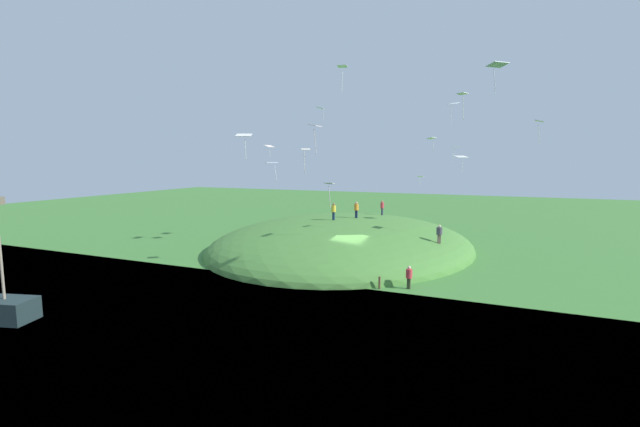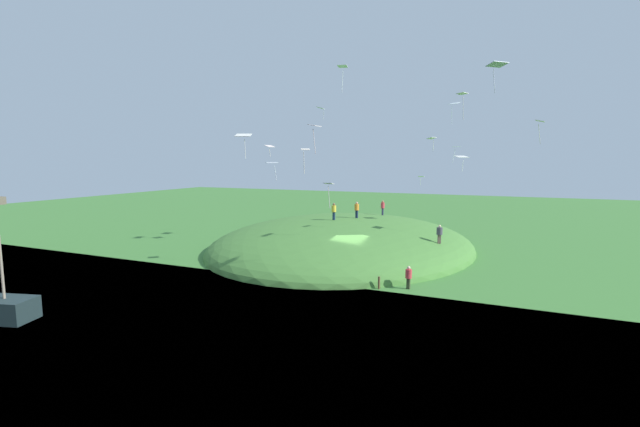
{
  "view_description": "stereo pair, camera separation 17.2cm",
  "coord_description": "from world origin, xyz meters",
  "px_view_note": "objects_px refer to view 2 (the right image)",
  "views": [
    {
      "loc": [
        -32.29,
        -11.33,
        8.56
      ],
      "look_at": [
        0.38,
        2.78,
        4.18
      ],
      "focal_mm": 24.34,
      "sensor_mm": 36.0,
      "label": 1
    },
    {
      "loc": [
        -32.22,
        -11.48,
        8.56
      ],
      "look_at": [
        0.38,
        2.78,
        4.18
      ],
      "focal_mm": 24.34,
      "sensor_mm": 36.0,
      "label": 2
    }
  ],
  "objects_px": {
    "kite_14": "(432,139)",
    "mooring_post": "(379,283)",
    "person_watching_kites": "(409,275)",
    "kite_3": "(243,136)",
    "kite_10": "(270,146)",
    "kite_13": "(272,163)",
    "kite_1": "(314,128)",
    "kite_9": "(421,177)",
    "kite_6": "(456,148)",
    "kite_0": "(329,186)",
    "kite_7": "(305,152)",
    "kite_4": "(321,108)",
    "person_with_child": "(357,208)",
    "person_walking_path": "(334,209)",
    "kite_2": "(461,157)",
    "kite_15": "(343,67)",
    "person_near_shore": "(439,232)",
    "kite_8": "(497,65)",
    "kite_5": "(462,95)",
    "kite_12": "(454,104)",
    "kite_11": "(540,122)",
    "person_on_hilltop": "(383,206)"
  },
  "relations": [
    {
      "from": "kite_14",
      "to": "mooring_post",
      "type": "bearing_deg",
      "value": 166.69
    },
    {
      "from": "person_watching_kites",
      "to": "kite_3",
      "type": "height_order",
      "value": "kite_3"
    },
    {
      "from": "kite_10",
      "to": "kite_13",
      "type": "bearing_deg",
      "value": -148.7
    },
    {
      "from": "kite_1",
      "to": "kite_10",
      "type": "relative_size",
      "value": 1.49
    },
    {
      "from": "kite_9",
      "to": "kite_6",
      "type": "bearing_deg",
      "value": -66.91
    },
    {
      "from": "kite_0",
      "to": "kite_7",
      "type": "distance_m",
      "value": 3.65
    },
    {
      "from": "kite_4",
      "to": "mooring_post",
      "type": "xyz_separation_m",
      "value": [
        -13.08,
        -9.95,
        -13.28
      ]
    },
    {
      "from": "person_with_child",
      "to": "person_watching_kites",
      "type": "height_order",
      "value": "person_with_child"
    },
    {
      "from": "kite_9",
      "to": "mooring_post",
      "type": "xyz_separation_m",
      "value": [
        -19.29,
        -0.99,
        -6.36
      ]
    },
    {
      "from": "person_walking_path",
      "to": "kite_2",
      "type": "bearing_deg",
      "value": 26.45
    },
    {
      "from": "kite_9",
      "to": "kite_10",
      "type": "xyz_separation_m",
      "value": [
        -9.25,
        13.1,
        3.12
      ]
    },
    {
      "from": "kite_3",
      "to": "kite_15",
      "type": "bearing_deg",
      "value": -11.99
    },
    {
      "from": "kite_10",
      "to": "kite_14",
      "type": "relative_size",
      "value": 1.03
    },
    {
      "from": "person_with_child",
      "to": "kite_15",
      "type": "bearing_deg",
      "value": 85.98
    },
    {
      "from": "person_watching_kites",
      "to": "kite_0",
      "type": "distance_m",
      "value": 8.04
    },
    {
      "from": "person_near_shore",
      "to": "person_with_child",
      "type": "bearing_deg",
      "value": 134.85
    },
    {
      "from": "kite_8",
      "to": "kite_5",
      "type": "bearing_deg",
      "value": 26.57
    },
    {
      "from": "kite_12",
      "to": "kite_9",
      "type": "bearing_deg",
      "value": 144.79
    },
    {
      "from": "kite_0",
      "to": "kite_14",
      "type": "bearing_deg",
      "value": -25.5
    },
    {
      "from": "kite_6",
      "to": "kite_12",
      "type": "relative_size",
      "value": 0.71
    },
    {
      "from": "kite_10",
      "to": "kite_13",
      "type": "distance_m",
      "value": 9.41
    },
    {
      "from": "person_walking_path",
      "to": "kite_3",
      "type": "relative_size",
      "value": 0.94
    },
    {
      "from": "kite_6",
      "to": "kite_7",
      "type": "xyz_separation_m",
      "value": [
        -21.05,
        7.61,
        -0.75
      ]
    },
    {
      "from": "kite_4",
      "to": "kite_11",
      "type": "height_order",
      "value": "kite_4"
    },
    {
      "from": "kite_5",
      "to": "kite_6",
      "type": "distance_m",
      "value": 15.96
    },
    {
      "from": "kite_2",
      "to": "kite_5",
      "type": "relative_size",
      "value": 0.8
    },
    {
      "from": "person_on_hilltop",
      "to": "mooring_post",
      "type": "relative_size",
      "value": 1.88
    },
    {
      "from": "kite_15",
      "to": "kite_1",
      "type": "bearing_deg",
      "value": -165.95
    },
    {
      "from": "kite_4",
      "to": "kite_9",
      "type": "distance_m",
      "value": 12.91
    },
    {
      "from": "person_walking_path",
      "to": "person_with_child",
      "type": "bearing_deg",
      "value": 62.28
    },
    {
      "from": "kite_3",
      "to": "kite_12",
      "type": "bearing_deg",
      "value": -23.04
    },
    {
      "from": "person_watching_kites",
      "to": "mooring_post",
      "type": "relative_size",
      "value": 1.85
    },
    {
      "from": "person_walking_path",
      "to": "mooring_post",
      "type": "relative_size",
      "value": 1.9
    },
    {
      "from": "kite_1",
      "to": "kite_13",
      "type": "relative_size",
      "value": 1.21
    },
    {
      "from": "kite_11",
      "to": "kite_2",
      "type": "bearing_deg",
      "value": 56.2
    },
    {
      "from": "person_with_child",
      "to": "kite_11",
      "type": "bearing_deg",
      "value": 178.07
    },
    {
      "from": "mooring_post",
      "to": "kite_12",
      "type": "bearing_deg",
      "value": -4.17
    },
    {
      "from": "kite_6",
      "to": "kite_8",
      "type": "distance_m",
      "value": 21.04
    },
    {
      "from": "kite_15",
      "to": "kite_2",
      "type": "bearing_deg",
      "value": -66.85
    },
    {
      "from": "person_walking_path",
      "to": "kite_5",
      "type": "distance_m",
      "value": 15.86
    },
    {
      "from": "person_with_child",
      "to": "kite_14",
      "type": "bearing_deg",
      "value": 155.69
    },
    {
      "from": "kite_6",
      "to": "kite_11",
      "type": "xyz_separation_m",
      "value": [
        -10.49,
        -7.23,
        1.56
      ]
    },
    {
      "from": "kite_6",
      "to": "mooring_post",
      "type": "distance_m",
      "value": 22.88
    },
    {
      "from": "person_on_hilltop",
      "to": "kite_10",
      "type": "bearing_deg",
      "value": 87.38
    },
    {
      "from": "kite_4",
      "to": "kite_0",
      "type": "bearing_deg",
      "value": -154.71
    },
    {
      "from": "person_watching_kites",
      "to": "kite_2",
      "type": "distance_m",
      "value": 15.69
    },
    {
      "from": "kite_6",
      "to": "kite_8",
      "type": "relative_size",
      "value": 0.97
    },
    {
      "from": "kite_5",
      "to": "kite_11",
      "type": "relative_size",
      "value": 1.01
    },
    {
      "from": "person_watching_kites",
      "to": "kite_6",
      "type": "xyz_separation_m",
      "value": [
        19.91,
        -0.54,
        8.9
      ]
    },
    {
      "from": "person_on_hilltop",
      "to": "kite_1",
      "type": "relative_size",
      "value": 0.93
    }
  ]
}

